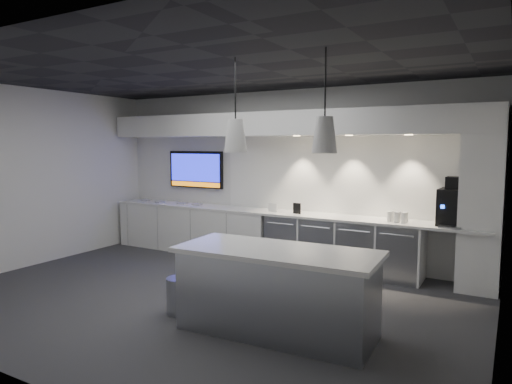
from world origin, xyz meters
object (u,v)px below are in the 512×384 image
Objects in this scene: island at (277,291)px; bin at (179,296)px; coffee_machine at (453,206)px; wall_tv at (196,170)px.

island reaches higher than bin.
coffee_machine reaches higher than island.
wall_tv is at bearing 135.77° from island.
coffee_machine reaches higher than bin.
wall_tv reaches higher than bin.
wall_tv is at bearing -178.85° from coffee_machine.
island is at bearing -114.31° from coffee_machine.
wall_tv reaches higher than coffee_machine.
coffee_machine is (1.45, 2.68, 0.72)m from island.
coffee_machine is (2.74, 2.76, 0.97)m from bin.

